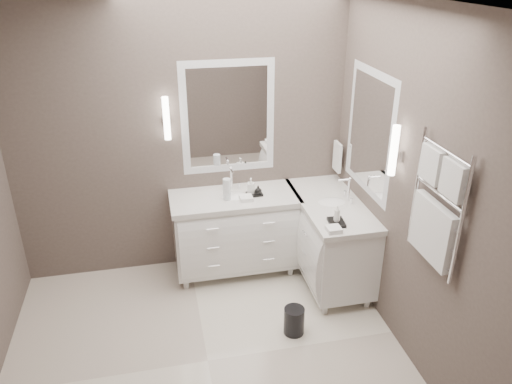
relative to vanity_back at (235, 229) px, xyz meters
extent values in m
cube|color=silver|center=(-0.45, -1.23, -0.49)|extent=(3.20, 3.00, 0.01)
cube|color=white|center=(-0.45, -1.23, 2.22)|extent=(3.20, 3.00, 0.01)
cube|color=#534842|center=(-0.45, 0.28, 0.86)|extent=(3.20, 0.01, 2.70)
cube|color=#534842|center=(-0.45, -2.73, 0.86)|extent=(3.20, 0.01, 2.70)
cube|color=#534842|center=(1.15, -1.23, 0.86)|extent=(0.01, 3.00, 2.70)
cube|color=white|center=(0.00, 0.00, -0.04)|extent=(1.20, 0.55, 0.70)
cube|color=silver|center=(0.00, 0.00, 0.34)|extent=(1.24, 0.59, 0.05)
ellipsoid|color=white|center=(0.00, 0.00, 0.32)|extent=(0.36, 0.28, 0.12)
cylinder|color=white|center=(0.00, 0.16, 0.47)|extent=(0.02, 0.02, 0.22)
cube|color=white|center=(0.88, -0.33, -0.04)|extent=(0.55, 1.20, 0.70)
cube|color=silver|center=(0.88, -0.33, 0.34)|extent=(0.59, 1.24, 0.05)
ellipsoid|color=white|center=(0.88, -0.33, 0.32)|extent=(0.36, 0.28, 0.12)
cylinder|color=white|center=(1.04, -0.33, 0.47)|extent=(0.02, 0.02, 0.22)
cube|color=white|center=(0.00, 0.26, 1.06)|extent=(0.90, 0.02, 1.10)
cube|color=white|center=(0.00, 0.26, 1.06)|extent=(0.77, 0.02, 0.96)
cube|color=white|center=(1.14, -0.43, 1.06)|extent=(0.02, 0.90, 1.10)
cube|color=white|center=(1.14, -0.43, 1.06)|extent=(0.02, 0.90, 0.96)
cube|color=white|center=(-0.58, 0.20, 1.06)|extent=(0.05, 0.05, 0.10)
cylinder|color=white|center=(-0.58, 0.20, 1.11)|extent=(0.06, 0.06, 0.40)
cube|color=white|center=(1.08, -1.01, 1.06)|extent=(0.05, 0.05, 0.10)
cylinder|color=white|center=(1.08, -1.01, 1.11)|extent=(0.06, 0.06, 0.40)
cylinder|color=white|center=(1.10, 0.13, 0.76)|extent=(0.02, 0.22, 0.02)
cube|color=white|center=(1.08, 0.13, 0.62)|extent=(0.03, 0.17, 0.30)
cylinder|color=white|center=(1.10, -1.90, 0.96)|extent=(0.03, 0.03, 0.90)
cylinder|color=white|center=(1.10, -1.35, 0.96)|extent=(0.03, 0.03, 0.90)
cube|color=white|center=(1.10, -1.76, 1.19)|extent=(0.06, 0.22, 0.24)
cube|color=white|center=(1.10, -1.50, 1.19)|extent=(0.06, 0.22, 0.24)
cube|color=white|center=(1.10, -1.63, 0.75)|extent=(0.06, 0.46, 0.42)
cylinder|color=black|center=(0.32, -1.05, -0.36)|extent=(0.23, 0.23, 0.25)
cube|color=black|center=(0.19, -0.03, 0.38)|extent=(0.15, 0.12, 0.02)
cube|color=black|center=(0.77, -0.73, 0.38)|extent=(0.15, 0.19, 0.03)
cylinder|color=silver|center=(-0.08, -0.06, 0.47)|extent=(0.09, 0.09, 0.21)
imported|color=white|center=(0.16, -0.01, 0.46)|extent=(0.08, 0.08, 0.15)
imported|color=black|center=(0.22, -0.06, 0.43)|extent=(0.07, 0.07, 0.09)
imported|color=white|center=(0.77, -0.73, 0.47)|extent=(0.06, 0.06, 0.15)
camera|label=1|loc=(-0.72, -4.27, 2.47)|focal=35.00mm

